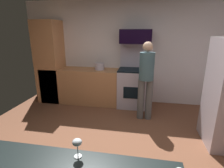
# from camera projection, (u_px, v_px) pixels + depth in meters

# --- Properties ---
(ground_plane) EXTENTS (5.20, 4.80, 0.02)m
(ground_plane) POSITION_uv_depth(u_px,v_px,m) (105.00, 154.00, 2.74)
(ground_plane) COLOR brown
(wall_back) EXTENTS (5.20, 0.12, 2.60)m
(wall_back) POSITION_uv_depth(u_px,v_px,m) (124.00, 53.00, 4.57)
(wall_back) COLOR silver
(wall_back) RESTS_ON ground
(lower_cabinet_run) EXTENTS (2.40, 0.60, 0.90)m
(lower_cabinet_run) POSITION_uv_depth(u_px,v_px,m) (87.00, 86.00, 4.63)
(lower_cabinet_run) COLOR #BE7D4F
(lower_cabinet_run) RESTS_ON ground
(cabinet_column) EXTENTS (0.60, 0.60, 2.10)m
(cabinet_column) POSITION_uv_depth(u_px,v_px,m) (50.00, 62.00, 4.63)
(cabinet_column) COLOR #BE7D4F
(cabinet_column) RESTS_ON ground
(oven_range) EXTENTS (0.76, 0.65, 1.55)m
(oven_range) POSITION_uv_depth(u_px,v_px,m) (134.00, 86.00, 4.39)
(oven_range) COLOR #BFB3C3
(oven_range) RESTS_ON ground
(microwave) EXTENTS (0.74, 0.38, 0.33)m
(microwave) POSITION_uv_depth(u_px,v_px,m) (136.00, 37.00, 4.13)
(microwave) COLOR black
(microwave) RESTS_ON oven_range
(person_cook) EXTENTS (0.31, 0.30, 1.64)m
(person_cook) POSITION_uv_depth(u_px,v_px,m) (146.00, 78.00, 3.60)
(person_cook) COLOR #5A5A5A
(person_cook) RESTS_ON ground
(wine_glass_extra) EXTENTS (0.07, 0.07, 0.16)m
(wine_glass_extra) POSITION_uv_depth(u_px,v_px,m) (77.00, 143.00, 1.32)
(wine_glass_extra) COLOR silver
(wine_glass_extra) RESTS_ON counter_island
(stock_pot) EXTENTS (0.24, 0.24, 0.17)m
(stock_pot) POSITION_uv_depth(u_px,v_px,m) (100.00, 66.00, 4.41)
(stock_pot) COLOR #BAB2C3
(stock_pot) RESTS_ON lower_cabinet_run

